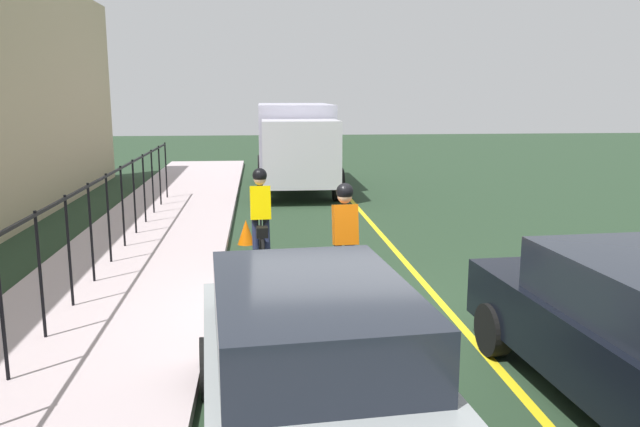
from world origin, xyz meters
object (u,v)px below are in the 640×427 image
object	(u,v)px
cyclist_lead	(261,219)
cyclist_follow	(345,243)
traffic_cone_near	(246,232)
box_truck_background	(296,142)
parked_sedan_rear	(315,376)

from	to	relation	value
cyclist_lead	cyclist_follow	bearing A→B (deg)	-151.31
traffic_cone_near	box_truck_background	bearing A→B (deg)	-11.02
cyclist_lead	parked_sedan_rear	size ratio (longest dim) A/B	0.40
cyclist_follow	parked_sedan_rear	bearing A→B (deg)	166.00
box_truck_background	traffic_cone_near	world-z (taller)	box_truck_background
box_truck_background	traffic_cone_near	size ratio (longest dim) A/B	12.87
cyclist_follow	traffic_cone_near	xyz separation A→B (m)	(3.89, 1.56, -0.65)
parked_sedan_rear	box_truck_background	size ratio (longest dim) A/B	0.67
cyclist_follow	traffic_cone_near	size ratio (longest dim) A/B	3.49
parked_sedan_rear	traffic_cone_near	size ratio (longest dim) A/B	8.69
cyclist_lead	cyclist_follow	xyz separation A→B (m)	(-2.03, -1.26, 0.00)
cyclist_follow	parked_sedan_rear	xyz separation A→B (m)	(-4.28, 0.83, -0.09)
cyclist_lead	box_truck_background	bearing A→B (deg)	-10.11
cyclist_lead	parked_sedan_rear	distance (m)	6.33
cyclist_follow	cyclist_lead	bearing A→B (deg)	28.69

